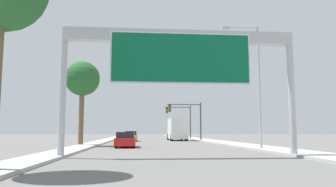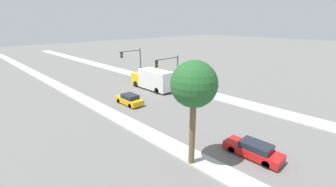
{
  "view_description": "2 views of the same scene",
  "coord_description": "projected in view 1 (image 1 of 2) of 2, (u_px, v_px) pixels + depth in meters",
  "views": [
    {
      "loc": [
        -2.26,
        -0.05,
        1.42
      ],
      "look_at": [
        0.0,
        26.16,
        4.46
      ],
      "focal_mm": 35.0,
      "sensor_mm": 36.0,
      "label": 1
    },
    {
      "loc": [
        -20.1,
        22.92,
        10.83
      ],
      "look_at": [
        -0.37,
        43.02,
        1.84
      ],
      "focal_mm": 24.0,
      "sensor_mm": 36.0,
      "label": 2
    }
  ],
  "objects": [
    {
      "name": "traffic_light_near_intersection",
      "position": [
        189.0,
        114.0,
        48.46
      ],
      "size": [
        5.12,
        0.32,
        5.66
      ],
      "color": "#3D3D3F",
      "rests_on": "ground"
    },
    {
      "name": "street_lamp_right",
      "position": [
        255.0,
        76.0,
        25.14
      ],
      "size": [
        2.92,
        0.28,
        9.63
      ],
      "color": "#B2B2B7",
      "rests_on": "ground"
    },
    {
      "name": "car_near_left",
      "position": [
        126.0,
        140.0,
        29.19
      ],
      "size": [
        1.74,
        4.74,
        1.36
      ],
      "color": "red",
      "rests_on": "ground"
    },
    {
      "name": "truck_box_primary",
      "position": [
        177.0,
        129.0,
        50.68
      ],
      "size": [
        2.5,
        8.39,
        3.36
      ],
      "color": "yellow",
      "rests_on": "ground"
    },
    {
      "name": "traffic_light_mid_block",
      "position": [
        182.0,
        116.0,
        58.4
      ],
      "size": [
        4.67,
        0.32,
        5.98
      ],
      "color": "#3D3D3F",
      "rests_on": "ground"
    },
    {
      "name": "palm_tree_background",
      "position": [
        82.0,
        80.0,
        32.44
      ],
      "size": [
        3.43,
        3.43,
        8.33
      ],
      "color": "brown",
      "rests_on": "ground"
    },
    {
      "name": "sidewalk_right",
      "position": [
        194.0,
        139.0,
        60.14
      ],
      "size": [
        3.0,
        120.0,
        0.15
      ],
      "color": "#B5B5B5",
      "rests_on": "ground"
    },
    {
      "name": "median_strip_left",
      "position": [
        112.0,
        139.0,
        58.86
      ],
      "size": [
        2.0,
        120.0,
        0.15
      ],
      "color": "#B5B5B5",
      "rests_on": "ground"
    },
    {
      "name": "car_near_center",
      "position": [
        131.0,
        136.0,
        46.79
      ],
      "size": [
        1.8,
        4.38,
        1.44
      ],
      "color": "gold",
      "rests_on": "ground"
    },
    {
      "name": "sign_gantry",
      "position": [
        181.0,
        54.0,
        18.42
      ],
      "size": [
        13.27,
        0.73,
        7.13
      ],
      "color": "#B2B2B7",
      "rests_on": "ground"
    }
  ]
}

